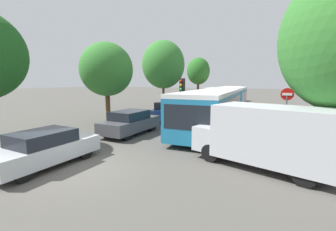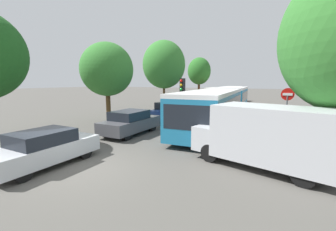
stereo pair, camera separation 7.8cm
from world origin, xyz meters
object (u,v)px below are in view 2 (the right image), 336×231
at_px(queued_car_blue, 171,111).
at_px(queued_car_black, 196,106).
at_px(queued_car_silver, 45,148).
at_px(queued_car_graphite, 130,122).
at_px(tree_left_distant, 199,71).
at_px(tree_left_far, 164,65).
at_px(articulated_bus, 222,103).
at_px(white_van, 266,135).
at_px(tree_left_mid, 107,70).
at_px(direction_sign_post, 321,92).
at_px(city_bus_rear, 226,94).
at_px(traffic_light, 182,92).
at_px(no_entry_sign, 287,105).

distance_m(queued_car_blue, queued_car_black, 4.72).
relative_size(queued_car_silver, queued_car_blue, 0.89).
distance_m(queued_car_graphite, tree_left_distant, 21.31).
distance_m(queued_car_black, tree_left_far, 5.67).
distance_m(articulated_bus, queued_car_silver, 13.17).
distance_m(articulated_bus, white_van, 9.80).
xyz_separation_m(articulated_bus, tree_left_mid, (-7.30, -5.03, 2.55)).
distance_m(tree_left_far, tree_left_distant, 10.26).
height_order(queued_car_silver, direction_sign_post, direction_sign_post).
height_order(queued_car_graphite, queued_car_black, queued_car_black).
bearing_deg(tree_left_far, city_bus_rear, 73.10).
bearing_deg(traffic_light, queued_car_graphite, -18.03).
bearing_deg(queued_car_graphite, city_bus_rear, -0.79).
xyz_separation_m(traffic_light, tree_left_distant, (-5.35, 17.41, 2.15)).
relative_size(city_bus_rear, tree_left_mid, 1.86).
height_order(articulated_bus, queued_car_silver, articulated_bus).
distance_m(queued_car_silver, traffic_light, 9.29).
relative_size(no_entry_sign, tree_left_distant, 0.43).
relative_size(city_bus_rear, tree_left_distant, 1.69).
xyz_separation_m(queued_car_black, traffic_light, (1.66, -6.96, 1.76)).
bearing_deg(traffic_light, white_van, 61.21).
height_order(traffic_light, tree_left_mid, tree_left_mid).
bearing_deg(queued_car_black, articulated_bus, -133.62).
height_order(city_bus_rear, white_van, city_bus_rear).
bearing_deg(city_bus_rear, no_entry_sign, -154.57).
xyz_separation_m(white_van, direction_sign_post, (2.34, 8.10, 1.31)).
height_order(queued_car_blue, queued_car_black, queued_car_blue).
height_order(queued_car_silver, tree_left_far, tree_left_far).
bearing_deg(white_van, tree_left_mid, -5.57).
relative_size(queued_car_black, tree_left_mid, 0.70).
bearing_deg(queued_car_blue, tree_left_mid, 135.02).
relative_size(queued_car_black, tree_left_far, 0.56).
relative_size(city_bus_rear, queued_car_silver, 2.84).
bearing_deg(tree_left_distant, queued_car_graphite, -80.67).
bearing_deg(tree_left_mid, queued_car_black, 64.84).
relative_size(queued_car_black, no_entry_sign, 1.49).
bearing_deg(articulated_bus, queued_car_black, -138.38).
bearing_deg(city_bus_rear, tree_left_far, 164.98).
xyz_separation_m(no_entry_sign, tree_left_far, (-11.83, 6.64, 3.06)).
bearing_deg(queued_car_graphite, tree_left_far, 18.22).
xyz_separation_m(articulated_bus, queued_car_blue, (-3.80, -1.48, -0.73)).
distance_m(traffic_light, tree_left_mid, 5.89).
distance_m(queued_car_blue, tree_left_mid, 5.97).
distance_m(queued_car_silver, queued_car_blue, 11.23).
bearing_deg(queued_car_silver, articulated_bus, -15.18).
distance_m(white_van, tree_left_far, 17.12).
distance_m(articulated_bus, no_entry_sign, 5.63).
bearing_deg(queued_car_graphite, articulated_bus, -28.39).
bearing_deg(tree_left_distant, tree_left_far, -90.60).
relative_size(queued_car_black, white_van, 0.79).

